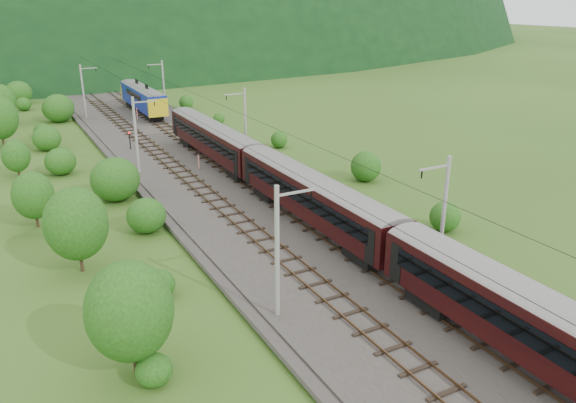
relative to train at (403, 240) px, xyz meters
name	(u,v)px	position (x,y,z in m)	size (l,w,h in m)	color
ground	(364,294)	(-2.40, 0.56, -3.45)	(600.00, 600.00, 0.00)	#34541A
railbed	(289,236)	(-2.40, 10.56, -3.30)	(14.00, 220.00, 0.30)	#38332D
track_left	(262,240)	(-4.80, 10.56, -3.08)	(2.40, 220.00, 0.27)	brown
track_right	(316,228)	(0.00, 10.56, -3.08)	(2.40, 220.00, 0.27)	brown
catenary_left	(137,133)	(-8.52, 32.56, 1.05)	(2.54, 192.28, 8.00)	gray
catenary_right	(245,122)	(3.72, 32.56, 1.05)	(2.54, 192.28, 8.00)	gray
overhead_wires	(290,150)	(-2.40, 10.56, 3.65)	(4.83, 198.00, 0.03)	black
mountain_main	(24,38)	(-2.40, 260.56, -3.45)	(504.00, 360.00, 244.00)	black
train	(403,240)	(0.00, 0.00, 0.00)	(2.90, 137.29, 5.04)	black
hazard_post_near	(199,162)	(-2.56, 30.87, -2.39)	(0.16, 0.16, 1.52)	red
hazard_post_far	(137,113)	(-1.91, 59.98, -2.29)	(0.18, 0.18, 1.71)	red
signal	(130,139)	(-7.10, 42.68, -1.90)	(0.24, 0.24, 2.13)	black
vegetation_left	(60,175)	(-16.79, 28.14, -0.95)	(12.86, 147.73, 6.52)	#214412
vegetation_right	(496,240)	(9.17, 0.55, -2.12)	(7.46, 107.84, 3.15)	#214412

